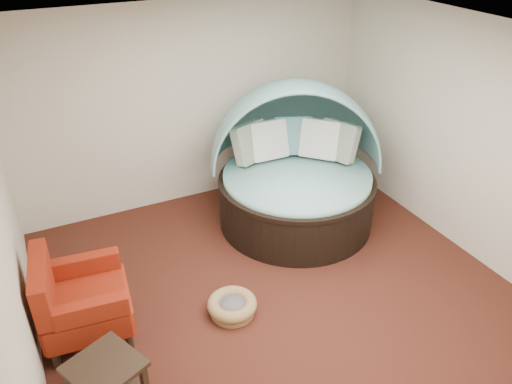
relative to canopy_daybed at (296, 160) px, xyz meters
name	(u,v)px	position (x,y,z in m)	size (l,w,h in m)	color
floor	(279,293)	(-0.94, -1.31, -0.88)	(5.00, 5.00, 0.00)	#481C14
wall_back	(195,105)	(-0.94, 1.19, 0.52)	(5.00, 5.00, 0.00)	beige
wall_front	(483,371)	(-0.94, -3.81, 0.52)	(5.00, 5.00, 0.00)	beige
wall_left	(7,253)	(-3.44, -1.31, 0.52)	(5.00, 5.00, 0.00)	beige
wall_right	(468,139)	(1.56, -1.31, 0.52)	(5.00, 5.00, 0.00)	beige
ceiling	(287,42)	(-0.94, -1.31, 1.92)	(5.00, 5.00, 0.00)	white
canopy_daybed	(296,160)	(0.00, 0.00, 0.00)	(2.76, 2.72, 1.90)	black
pet_basket	(232,306)	(-1.54, -1.36, -0.79)	(0.67, 0.67, 0.19)	olive
red_armchair	(78,300)	(-3.01, -0.98, -0.42)	(0.93, 0.93, 1.00)	black
side_table	(107,380)	(-2.94, -1.95, -0.55)	(0.72, 0.72, 0.52)	black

